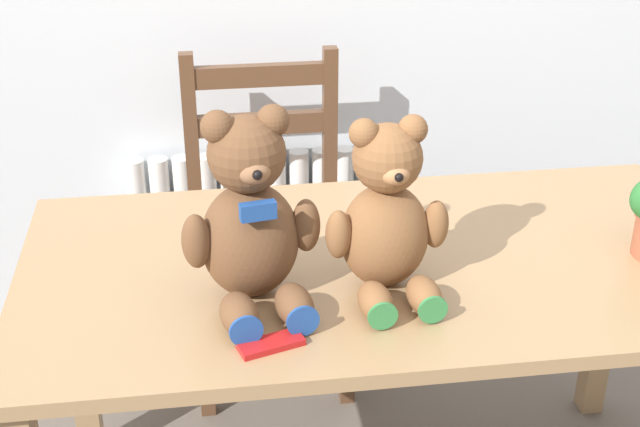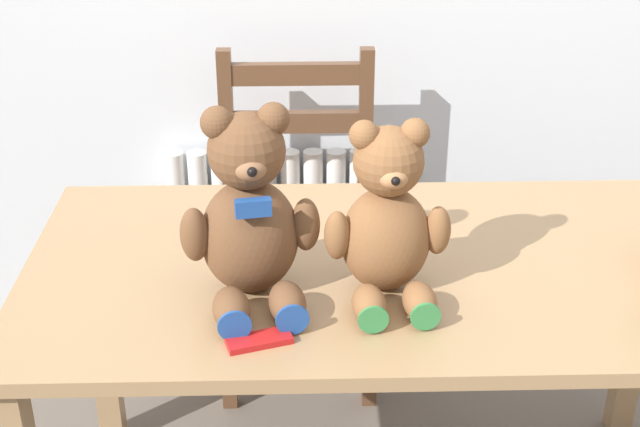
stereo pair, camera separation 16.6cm
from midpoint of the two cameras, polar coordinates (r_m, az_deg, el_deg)
radiator at (r=2.85m, az=-0.19°, el=-2.11°), size 0.78×0.10×0.59m
dining_table at (r=1.88m, az=6.81°, el=-5.78°), size 1.48×0.77×0.73m
wooden_chair_behind at (r=2.54m, az=0.42°, el=-0.60°), size 0.44×0.38×0.94m
teddy_bear_left at (r=1.64m, az=-1.64°, el=-0.30°), size 0.27×0.28×0.38m
teddy_bear_right at (r=1.67m, az=7.19°, el=-0.58°), size 0.24×0.25×0.35m
chocolate_bar at (r=1.58m, az=-0.90°, el=-8.21°), size 0.12×0.08×0.01m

